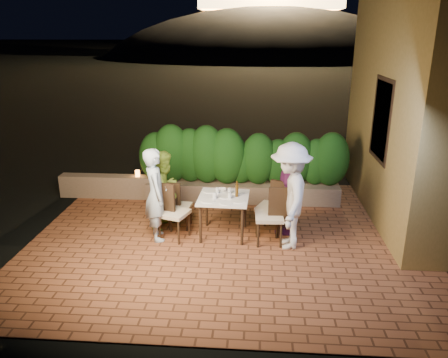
# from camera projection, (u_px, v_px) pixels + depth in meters

# --- Properties ---
(ground) EXTENTS (400.00, 400.00, 0.00)m
(ground) POSITION_uv_depth(u_px,v_px,m) (226.00, 250.00, 7.54)
(ground) COLOR black
(ground) RESTS_ON ground
(terrace_floor) EXTENTS (7.00, 6.00, 0.15)m
(terrace_floor) POSITION_uv_depth(u_px,v_px,m) (228.00, 239.00, 8.03)
(terrace_floor) COLOR brown
(terrace_floor) RESTS_ON ground
(building_wall) EXTENTS (1.60, 5.00, 5.00)m
(building_wall) POSITION_uv_depth(u_px,v_px,m) (420.00, 90.00, 8.36)
(building_wall) COLOR olive
(building_wall) RESTS_ON ground
(window_pane) EXTENTS (0.08, 1.00, 1.40)m
(window_pane) POSITION_uv_depth(u_px,v_px,m) (383.00, 120.00, 8.11)
(window_pane) COLOR black
(window_pane) RESTS_ON building_wall
(window_frame) EXTENTS (0.06, 1.15, 1.55)m
(window_frame) POSITION_uv_depth(u_px,v_px,m) (382.00, 120.00, 8.11)
(window_frame) COLOR black
(window_frame) RESTS_ON building_wall
(planter) EXTENTS (4.20, 0.55, 0.40)m
(planter) POSITION_uv_depth(u_px,v_px,m) (242.00, 192.00, 9.63)
(planter) COLOR #79634D
(planter) RESTS_ON ground
(hedge) EXTENTS (4.00, 0.70, 1.10)m
(hedge) POSITION_uv_depth(u_px,v_px,m) (243.00, 159.00, 9.39)
(hedge) COLOR #154111
(hedge) RESTS_ON planter
(parapet) EXTENTS (2.20, 0.30, 0.50)m
(parapet) POSITION_uv_depth(u_px,v_px,m) (109.00, 186.00, 9.83)
(parapet) COLOR #79634D
(parapet) RESTS_ON ground
(hill) EXTENTS (52.00, 40.00, 22.00)m
(hill) POSITION_uv_depth(u_px,v_px,m) (268.00, 85.00, 65.34)
(hill) COLOR black
(hill) RESTS_ON ground
(dining_table) EXTENTS (0.92, 0.92, 0.75)m
(dining_table) POSITION_uv_depth(u_px,v_px,m) (224.00, 216.00, 7.93)
(dining_table) COLOR white
(dining_table) RESTS_ON ground
(plate_nw) EXTENTS (0.24, 0.24, 0.01)m
(plate_nw) POSITION_uv_depth(u_px,v_px,m) (208.00, 201.00, 7.61)
(plate_nw) COLOR white
(plate_nw) RESTS_ON dining_table
(plate_sw) EXTENTS (0.23, 0.23, 0.01)m
(plate_sw) POSITION_uv_depth(u_px,v_px,m) (209.00, 191.00, 8.06)
(plate_sw) COLOR white
(plate_sw) RESTS_ON dining_table
(plate_ne) EXTENTS (0.24, 0.24, 0.01)m
(plate_ne) POSITION_uv_depth(u_px,v_px,m) (238.00, 201.00, 7.60)
(plate_ne) COLOR white
(plate_ne) RESTS_ON dining_table
(plate_se) EXTENTS (0.23, 0.23, 0.01)m
(plate_se) POSITION_uv_depth(u_px,v_px,m) (238.00, 193.00, 7.99)
(plate_se) COLOR white
(plate_se) RESTS_ON dining_table
(plate_centre) EXTENTS (0.23, 0.23, 0.01)m
(plate_centre) POSITION_uv_depth(u_px,v_px,m) (225.00, 197.00, 7.79)
(plate_centre) COLOR white
(plate_centre) RESTS_ON dining_table
(plate_front) EXTENTS (0.23, 0.23, 0.01)m
(plate_front) POSITION_uv_depth(u_px,v_px,m) (226.00, 203.00, 7.50)
(plate_front) COLOR white
(plate_front) RESTS_ON dining_table
(glass_nw) EXTENTS (0.07, 0.07, 0.12)m
(glass_nw) POSITION_uv_depth(u_px,v_px,m) (215.00, 196.00, 7.69)
(glass_nw) COLOR silver
(glass_nw) RESTS_ON dining_table
(glass_sw) EXTENTS (0.07, 0.07, 0.11)m
(glass_sw) POSITION_uv_depth(u_px,v_px,m) (217.00, 191.00, 7.95)
(glass_sw) COLOR silver
(glass_sw) RESTS_ON dining_table
(glass_ne) EXTENTS (0.07, 0.07, 0.11)m
(glass_ne) POSITION_uv_depth(u_px,v_px,m) (230.00, 196.00, 7.70)
(glass_ne) COLOR silver
(glass_ne) RESTS_ON dining_table
(glass_se) EXTENTS (0.06, 0.06, 0.11)m
(glass_se) POSITION_uv_depth(u_px,v_px,m) (230.00, 191.00, 7.93)
(glass_se) COLOR silver
(glass_se) RESTS_ON dining_table
(beer_bottle) EXTENTS (0.06, 0.06, 0.29)m
(beer_bottle) POSITION_uv_depth(u_px,v_px,m) (237.00, 189.00, 7.77)
(beer_bottle) COLOR #452C0B
(beer_bottle) RESTS_ON dining_table
(bowl) EXTENTS (0.19, 0.19, 0.04)m
(bowl) POSITION_uv_depth(u_px,v_px,m) (222.00, 190.00, 8.09)
(bowl) COLOR white
(bowl) RESTS_ON dining_table
(chair_left_front) EXTENTS (0.60, 0.60, 1.02)m
(chair_left_front) POSITION_uv_depth(u_px,v_px,m) (174.00, 212.00, 7.76)
(chair_left_front) COLOR black
(chair_left_front) RESTS_ON ground
(chair_left_back) EXTENTS (0.44, 0.44, 0.88)m
(chair_left_back) POSITION_uv_depth(u_px,v_px,m) (180.00, 205.00, 8.24)
(chair_left_back) COLOR black
(chair_left_back) RESTS_ON ground
(chair_right_front) EXTENTS (0.50, 0.50, 1.03)m
(chair_right_front) POSITION_uv_depth(u_px,v_px,m) (269.00, 215.00, 7.60)
(chair_right_front) COLOR black
(chair_right_front) RESTS_ON ground
(chair_right_back) EXTENTS (0.63, 0.63, 1.03)m
(chair_right_back) POSITION_uv_depth(u_px,v_px,m) (271.00, 206.00, 8.00)
(chair_right_back) COLOR black
(chair_right_back) RESTS_ON ground
(diner_blue) EXTENTS (0.59, 0.71, 1.68)m
(diner_blue) POSITION_uv_depth(u_px,v_px,m) (156.00, 195.00, 7.67)
(diner_blue) COLOR #A8C1D8
(diner_blue) RESTS_ON ground
(diner_green) EXTENTS (0.75, 0.86, 1.49)m
(diner_green) POSITION_uv_depth(u_px,v_px,m) (166.00, 189.00, 8.20)
(diner_green) COLOR #92B939
(diner_green) RESTS_ON ground
(diner_white) EXTENTS (0.71, 1.21, 1.84)m
(diner_white) POSITION_uv_depth(u_px,v_px,m) (290.00, 196.00, 7.35)
(diner_white) COLOR silver
(diner_white) RESTS_ON ground
(diner_purple) EXTENTS (0.51, 1.00, 1.64)m
(diner_purple) POSITION_uv_depth(u_px,v_px,m) (288.00, 190.00, 7.91)
(diner_purple) COLOR #662260
(diner_purple) RESTS_ON ground
(parapet_lamp) EXTENTS (0.10, 0.10, 0.14)m
(parapet_lamp) POSITION_uv_depth(u_px,v_px,m) (138.00, 173.00, 9.68)
(parapet_lamp) COLOR orange
(parapet_lamp) RESTS_ON parapet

